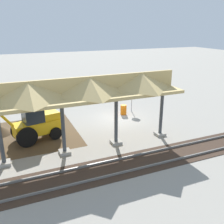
% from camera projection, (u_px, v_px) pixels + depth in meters
% --- Properties ---
extents(ground_plane, '(120.00, 120.00, 0.00)m').
position_uv_depth(ground_plane, '(117.00, 119.00, 22.16)').
color(ground_plane, gray).
extents(dirt_work_zone, '(8.54, 7.00, 0.01)m').
position_uv_depth(dirt_work_zone, '(19.00, 136.00, 18.60)').
color(dirt_work_zone, brown).
rests_on(dirt_work_zone, ground).
extents(rail_tracks, '(60.00, 2.58, 0.15)m').
position_uv_depth(rail_tracks, '(164.00, 156.00, 15.75)').
color(rail_tracks, slate).
rests_on(rail_tracks, ground).
extents(stop_sign, '(0.67, 0.41, 2.37)m').
position_uv_depth(stop_sign, '(132.00, 94.00, 23.55)').
color(stop_sign, gray).
rests_on(stop_sign, ground).
extents(backhoe, '(5.31, 2.30, 2.82)m').
position_uv_depth(backhoe, '(35.00, 124.00, 17.62)').
color(backhoe, '#EAB214').
rests_on(backhoe, ground).
extents(dirt_mound, '(3.79, 3.79, 1.33)m').
position_uv_depth(dirt_mound, '(0.00, 134.00, 19.09)').
color(dirt_mound, brown).
rests_on(dirt_mound, ground).
extents(traffic_barrel, '(0.56, 0.56, 0.90)m').
position_uv_depth(traffic_barrel, '(123.00, 110.00, 23.08)').
color(traffic_barrel, orange).
rests_on(traffic_barrel, ground).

